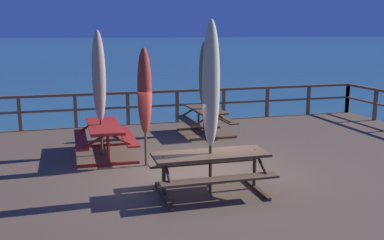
% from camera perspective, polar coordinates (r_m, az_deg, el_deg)
% --- Properties ---
extents(ground_plane, '(600.00, 600.00, 0.00)m').
position_cam_1_polar(ground_plane, '(9.82, 1.39, -11.32)').
color(ground_plane, '#2D5B6B').
extents(wooden_deck, '(15.07, 11.19, 0.80)m').
position_cam_1_polar(wooden_deck, '(9.67, 1.40, -9.12)').
color(wooden_deck, brown).
rests_on(wooden_deck, ground).
extents(railing_waterside_far, '(14.87, 0.10, 1.09)m').
position_cam_1_polar(railing_waterside_far, '(14.52, -5.07, 2.41)').
color(railing_waterside_far, brown).
rests_on(railing_waterside_far, wooden_deck).
extents(picnic_table_mid_right, '(1.42, 1.75, 0.78)m').
position_cam_1_polar(picnic_table_mid_right, '(12.97, 1.80, 0.54)').
color(picnic_table_mid_right, brown).
rests_on(picnic_table_mid_right, wooden_deck).
extents(picnic_table_front_left, '(1.41, 2.15, 0.78)m').
position_cam_1_polar(picnic_table_front_left, '(10.94, -11.22, -1.64)').
color(picnic_table_front_left, maroon).
rests_on(picnic_table_front_left, wooden_deck).
extents(picnic_table_back_right, '(2.15, 1.43, 0.78)m').
position_cam_1_polar(picnic_table_back_right, '(8.26, 2.40, -5.66)').
color(picnic_table_back_right, brown).
rests_on(picnic_table_back_right, wooden_deck).
extents(patio_umbrella_tall_back_left, '(0.32, 0.32, 2.70)m').
position_cam_1_polar(patio_umbrella_tall_back_left, '(12.82, 1.60, 5.67)').
color(patio_umbrella_tall_back_left, '#4C3828').
rests_on(patio_umbrella_tall_back_left, wooden_deck).
extents(patio_umbrella_short_back, '(0.32, 0.32, 3.02)m').
position_cam_1_polar(patio_umbrella_short_back, '(10.76, -11.90, 5.44)').
color(patio_umbrella_short_back, '#4C3828').
rests_on(patio_umbrella_short_back, wooden_deck).
extents(patio_umbrella_tall_front, '(0.32, 0.32, 3.19)m').
position_cam_1_polar(patio_umbrella_tall_front, '(7.96, 2.46, 4.50)').
color(patio_umbrella_tall_front, '#4C3828').
rests_on(patio_umbrella_tall_front, wooden_deck).
extents(patio_umbrella_tall_back_right, '(0.32, 0.32, 2.65)m').
position_cam_1_polar(patio_umbrella_tall_back_right, '(9.75, -6.13, 3.64)').
color(patio_umbrella_tall_back_right, '#4C3828').
rests_on(patio_umbrella_tall_back_right, wooden_deck).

